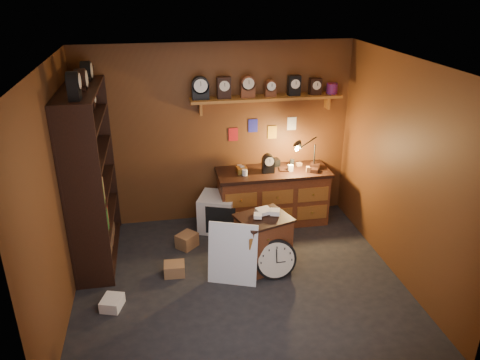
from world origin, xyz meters
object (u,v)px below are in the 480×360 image
object	(u,v)px
low_cabinet	(263,240)
big_round_clock	(276,259)
shelving_unit	(88,170)
workbench	(273,193)

from	to	relation	value
low_cabinet	big_round_clock	distance (m)	0.32
shelving_unit	big_round_clock	size ratio (longest dim) A/B	4.86
workbench	big_round_clock	xyz separation A→B (m)	(-0.32, -1.46, -0.21)
shelving_unit	workbench	distance (m)	2.74
low_cabinet	big_round_clock	size ratio (longest dim) A/B	1.54
workbench	big_round_clock	distance (m)	1.51
shelving_unit	low_cabinet	distance (m)	2.42
workbench	big_round_clock	size ratio (longest dim) A/B	3.19
shelving_unit	big_round_clock	bearing A→B (deg)	-23.06
big_round_clock	low_cabinet	bearing A→B (deg)	109.78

